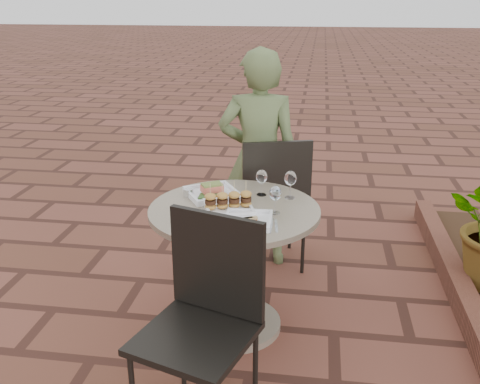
# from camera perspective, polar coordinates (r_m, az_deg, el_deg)

# --- Properties ---
(ground) EXTENTS (60.00, 60.00, 0.00)m
(ground) POSITION_cam_1_polar(r_m,az_deg,el_deg) (3.20, -5.52, -13.53)
(ground) COLOR brown
(ground) RESTS_ON ground
(cafe_table) EXTENTS (0.90, 0.90, 0.73)m
(cafe_table) POSITION_cam_1_polar(r_m,az_deg,el_deg) (2.90, -0.59, -6.20)
(cafe_table) COLOR gray
(cafe_table) RESTS_ON ground
(chair_far) EXTENTS (0.55, 0.55, 0.93)m
(chair_far) POSITION_cam_1_polar(r_m,az_deg,el_deg) (3.52, 3.58, -0.16)
(chair_far) COLOR black
(chair_far) RESTS_ON ground
(chair_near) EXTENTS (0.55, 0.55, 0.93)m
(chair_near) POSITION_cam_1_polar(r_m,az_deg,el_deg) (2.30, -3.69, -12.03)
(chair_near) COLOR black
(chair_near) RESTS_ON ground
(diner) EXTENTS (0.57, 0.40, 1.48)m
(diner) POSITION_cam_1_polar(r_m,az_deg,el_deg) (3.58, 1.99, 3.44)
(diner) COLOR #4F5F34
(diner) RESTS_ON ground
(plate_salmon) EXTENTS (0.36, 0.36, 0.07)m
(plate_salmon) POSITION_cam_1_polar(r_m,az_deg,el_deg) (2.96, -3.01, -0.03)
(plate_salmon) COLOR white
(plate_salmon) RESTS_ON cafe_table
(plate_sliders) EXTENTS (0.30, 0.30, 0.15)m
(plate_sliders) POSITION_cam_1_polar(r_m,az_deg,el_deg) (2.76, -1.25, -1.21)
(plate_sliders) COLOR white
(plate_sliders) RESTS_ON cafe_table
(plate_tuna) EXTENTS (0.24, 0.24, 0.03)m
(plate_tuna) POSITION_cam_1_polar(r_m,az_deg,el_deg) (2.62, 0.83, -3.00)
(plate_tuna) COLOR white
(plate_tuna) RESTS_ON cafe_table
(wine_glass_right) EXTENTS (0.06, 0.06, 0.15)m
(wine_glass_right) POSITION_cam_1_polar(r_m,az_deg,el_deg) (2.70, 3.79, -0.23)
(wine_glass_right) COLOR white
(wine_glass_right) RESTS_ON cafe_table
(wine_glass_mid) EXTENTS (0.06, 0.06, 0.15)m
(wine_glass_mid) POSITION_cam_1_polar(r_m,az_deg,el_deg) (2.94, 2.32, 1.59)
(wine_glass_mid) COLOR white
(wine_glass_mid) RESTS_ON cafe_table
(wine_glass_far) EXTENTS (0.07, 0.07, 0.16)m
(wine_glass_far) POSITION_cam_1_polar(r_m,az_deg,el_deg) (2.91, 5.40, 1.40)
(wine_glass_far) COLOR white
(wine_glass_far) RESTS_ON cafe_table
(steel_ramekin) EXTENTS (0.07, 0.07, 0.04)m
(steel_ramekin) POSITION_cam_1_polar(r_m,az_deg,el_deg) (2.97, -5.53, -0.04)
(steel_ramekin) COLOR silver
(steel_ramekin) RESTS_ON cafe_table
(cutlery_set) EXTENTS (0.09, 0.19, 0.00)m
(cutlery_set) POSITION_cam_1_polar(r_m,az_deg,el_deg) (2.59, 3.37, -3.59)
(cutlery_set) COLOR silver
(cutlery_set) RESTS_ON cafe_table
(planter_curb) EXTENTS (0.12, 3.00, 0.15)m
(planter_curb) POSITION_cam_1_polar(r_m,az_deg,el_deg) (3.46, 22.96, -10.94)
(planter_curb) COLOR brown
(planter_curb) RESTS_ON ground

